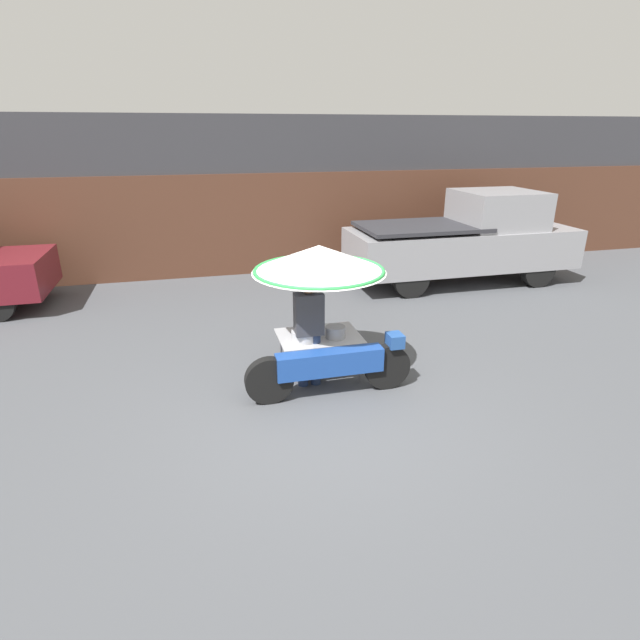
# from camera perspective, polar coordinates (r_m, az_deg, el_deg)

# --- Properties ---
(ground_plane) EXTENTS (36.00, 36.00, 0.00)m
(ground_plane) POSITION_cam_1_polar(r_m,az_deg,el_deg) (6.44, 0.45, -10.12)
(ground_plane) COLOR #4C4F54
(shopfront_building) EXTENTS (28.00, 2.06, 3.66)m
(shopfront_building) POSITION_cam_1_polar(r_m,az_deg,el_deg) (13.17, -8.35, 14.14)
(shopfront_building) COLOR #38383D
(shopfront_building) RESTS_ON ground
(vendor_motorcycle_cart) EXTENTS (2.24, 1.80, 1.91)m
(vendor_motorcycle_cart) POSITION_cam_1_polar(r_m,az_deg,el_deg) (6.64, 0.08, 4.61)
(vendor_motorcycle_cart) COLOR black
(vendor_motorcycle_cart) RESTS_ON ground
(vendor_person) EXTENTS (0.38, 0.22, 1.53)m
(vendor_person) POSITION_cam_1_polar(r_m,az_deg,el_deg) (6.66, -1.28, -0.84)
(vendor_person) COLOR navy
(vendor_person) RESTS_ON ground
(pickup_truck) EXTENTS (5.14, 1.80, 2.05)m
(pickup_truck) POSITION_cam_1_polar(r_m,az_deg,el_deg) (11.96, 16.44, 8.78)
(pickup_truck) COLOR black
(pickup_truck) RESTS_ON ground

